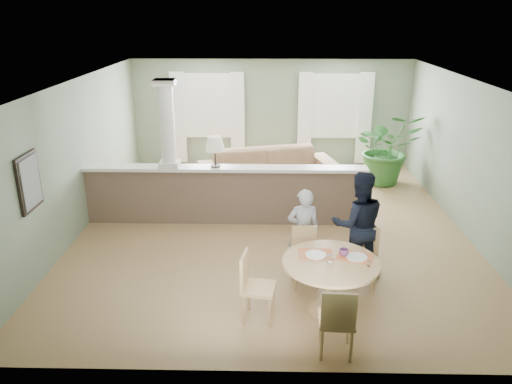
{
  "coord_description": "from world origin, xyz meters",
  "views": [
    {
      "loc": [
        -0.11,
        -8.59,
        3.86
      ],
      "look_at": [
        -0.27,
        -1.0,
        1.06
      ],
      "focal_mm": 35.0,
      "sensor_mm": 36.0,
      "label": 1
    }
  ],
  "objects_px": {
    "houseplant": "(387,148)",
    "chair_near": "(337,319)",
    "sofa": "(268,171)",
    "dining_table": "(331,271)",
    "chair_side": "(253,283)",
    "chair_far_man": "(365,254)",
    "man_person": "(358,225)",
    "child_person": "(303,231)",
    "chair_far_boy": "(305,253)"
  },
  "relations": [
    {
      "from": "man_person",
      "to": "chair_far_boy",
      "type": "bearing_deg",
      "value": 14.85
    },
    {
      "from": "houseplant",
      "to": "chair_far_boy",
      "type": "relative_size",
      "value": 1.94
    },
    {
      "from": "man_person",
      "to": "child_person",
      "type": "bearing_deg",
      "value": -9.28
    },
    {
      "from": "chair_far_man",
      "to": "chair_side",
      "type": "xyz_separation_m",
      "value": [
        -1.62,
        -0.94,
        0.04
      ]
    },
    {
      "from": "sofa",
      "to": "houseplant",
      "type": "relative_size",
      "value": 1.82
    },
    {
      "from": "houseplant",
      "to": "chair_side",
      "type": "distance_m",
      "value": 6.27
    },
    {
      "from": "man_person",
      "to": "sofa",
      "type": "bearing_deg",
      "value": -73.96
    },
    {
      "from": "chair_far_boy",
      "to": "man_person",
      "type": "xyz_separation_m",
      "value": [
        0.8,
        0.26,
        0.35
      ]
    },
    {
      "from": "sofa",
      "to": "man_person",
      "type": "distance_m",
      "value": 4.05
    },
    {
      "from": "chair_far_man",
      "to": "chair_side",
      "type": "height_order",
      "value": "chair_side"
    },
    {
      "from": "houseplant",
      "to": "chair_near",
      "type": "distance_m",
      "value": 6.6
    },
    {
      "from": "chair_far_boy",
      "to": "chair_far_man",
      "type": "relative_size",
      "value": 1.01
    },
    {
      "from": "chair_side",
      "to": "child_person",
      "type": "relative_size",
      "value": 0.68
    },
    {
      "from": "houseplant",
      "to": "chair_near",
      "type": "relative_size",
      "value": 1.82
    },
    {
      "from": "sofa",
      "to": "houseplant",
      "type": "height_order",
      "value": "houseplant"
    },
    {
      "from": "chair_far_boy",
      "to": "man_person",
      "type": "bearing_deg",
      "value": 14.55
    },
    {
      "from": "chair_side",
      "to": "man_person",
      "type": "relative_size",
      "value": 0.56
    },
    {
      "from": "dining_table",
      "to": "chair_side",
      "type": "height_order",
      "value": "chair_side"
    },
    {
      "from": "houseplant",
      "to": "chair_far_man",
      "type": "xyz_separation_m",
      "value": [
        -1.3,
        -4.59,
        -0.37
      ]
    },
    {
      "from": "chair_far_man",
      "to": "chair_near",
      "type": "relative_size",
      "value": 0.93
    },
    {
      "from": "chair_side",
      "to": "man_person",
      "type": "xyz_separation_m",
      "value": [
        1.54,
        1.19,
        0.32
      ]
    },
    {
      "from": "chair_side",
      "to": "man_person",
      "type": "height_order",
      "value": "man_person"
    },
    {
      "from": "chair_near",
      "to": "houseplant",
      "type": "bearing_deg",
      "value": -104.29
    },
    {
      "from": "dining_table",
      "to": "chair_far_boy",
      "type": "xyz_separation_m",
      "value": [
        -0.28,
        0.78,
        -0.14
      ]
    },
    {
      "from": "dining_table",
      "to": "chair_near",
      "type": "distance_m",
      "value": 0.93
    },
    {
      "from": "chair_far_boy",
      "to": "chair_near",
      "type": "distance_m",
      "value": 1.72
    },
    {
      "from": "chair_side",
      "to": "child_person",
      "type": "height_order",
      "value": "child_person"
    },
    {
      "from": "dining_table",
      "to": "chair_side",
      "type": "xyz_separation_m",
      "value": [
        -1.02,
        -0.15,
        -0.1
      ]
    },
    {
      "from": "sofa",
      "to": "chair_near",
      "type": "relative_size",
      "value": 3.3
    },
    {
      "from": "houseplant",
      "to": "chair_side",
      "type": "height_order",
      "value": "houseplant"
    },
    {
      "from": "chair_near",
      "to": "chair_far_boy",
      "type": "bearing_deg",
      "value": -78.68
    },
    {
      "from": "sofa",
      "to": "man_person",
      "type": "xyz_separation_m",
      "value": [
        1.33,
        -3.81,
        0.39
      ]
    },
    {
      "from": "child_person",
      "to": "chair_far_boy",
      "type": "bearing_deg",
      "value": 87.63
    },
    {
      "from": "chair_near",
      "to": "chair_far_man",
      "type": "bearing_deg",
      "value": -107.63
    },
    {
      "from": "chair_far_boy",
      "to": "child_person",
      "type": "relative_size",
      "value": 0.64
    },
    {
      "from": "chair_near",
      "to": "child_person",
      "type": "height_order",
      "value": "child_person"
    },
    {
      "from": "chair_far_man",
      "to": "child_person",
      "type": "distance_m",
      "value": 0.97
    },
    {
      "from": "chair_near",
      "to": "chair_side",
      "type": "xyz_separation_m",
      "value": [
        -0.99,
        0.77,
        0.0
      ]
    },
    {
      "from": "houseplant",
      "to": "chair_far_man",
      "type": "distance_m",
      "value": 4.79
    },
    {
      "from": "chair_far_man",
      "to": "man_person",
      "type": "xyz_separation_m",
      "value": [
        -0.09,
        0.25,
        0.36
      ]
    },
    {
      "from": "houseplant",
      "to": "man_person",
      "type": "distance_m",
      "value": 4.56
    },
    {
      "from": "chair_far_boy",
      "to": "houseplant",
      "type": "bearing_deg",
      "value": 61.0
    },
    {
      "from": "sofa",
      "to": "chair_far_boy",
      "type": "distance_m",
      "value": 4.1
    },
    {
      "from": "sofa",
      "to": "child_person",
      "type": "bearing_deg",
      "value": -96.69
    },
    {
      "from": "dining_table",
      "to": "chair_far_man",
      "type": "height_order",
      "value": "dining_table"
    },
    {
      "from": "chair_far_man",
      "to": "chair_side",
      "type": "distance_m",
      "value": 1.87
    },
    {
      "from": "dining_table",
      "to": "man_person",
      "type": "distance_m",
      "value": 1.18
    },
    {
      "from": "chair_far_boy",
      "to": "chair_near",
      "type": "bearing_deg",
      "value": -85.02
    },
    {
      "from": "dining_table",
      "to": "chair_near",
      "type": "bearing_deg",
      "value": -91.92
    },
    {
      "from": "sofa",
      "to": "houseplant",
      "type": "bearing_deg",
      "value": -3.6
    }
  ]
}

